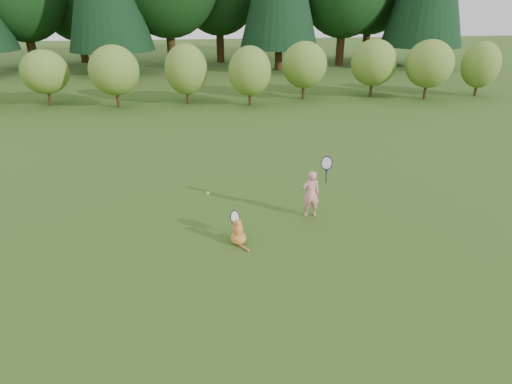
{
  "coord_description": "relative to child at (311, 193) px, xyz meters",
  "views": [
    {
      "loc": [
        -0.98,
        -7.67,
        4.56
      ],
      "look_at": [
        0.2,
        0.8,
        0.7
      ],
      "focal_mm": 30.0,
      "sensor_mm": 36.0,
      "label": 1
    }
  ],
  "objects": [
    {
      "name": "tennis_ball",
      "position": [
        -2.32,
        -0.1,
        0.19
      ],
      "size": [
        0.07,
        0.07,
        0.07
      ],
      "color": "gold",
      "rests_on": "ground"
    },
    {
      "name": "ground",
      "position": [
        -1.47,
        -0.84,
        -0.58
      ],
      "size": [
        100.0,
        100.0,
        0.0
      ],
      "primitive_type": "plane",
      "color": "#2A4B15",
      "rests_on": "ground"
    },
    {
      "name": "child",
      "position": [
        0.0,
        0.0,
        0.0
      ],
      "size": [
        0.62,
        0.36,
        1.66
      ],
      "rotation": [
        0.0,
        0.0,
        3.14
      ],
      "color": "pink",
      "rests_on": "ground"
    },
    {
      "name": "cat",
      "position": [
        -1.76,
        -0.95,
        -0.3
      ],
      "size": [
        0.42,
        0.8,
        0.73
      ],
      "rotation": [
        0.0,
        0.0,
        0.11
      ],
      "color": "#C36A25",
      "rests_on": "ground"
    },
    {
      "name": "shrub_row",
      "position": [
        -1.47,
        12.16,
        0.82
      ],
      "size": [
        28.0,
        3.0,
        2.8
      ],
      "primitive_type": null,
      "color": "#5D7424",
      "rests_on": "ground"
    }
  ]
}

